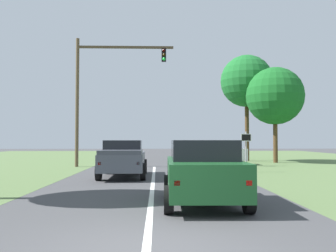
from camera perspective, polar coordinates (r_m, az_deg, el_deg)
name	(u,v)px	position (r m, az deg, el deg)	size (l,w,h in m)	color
ground_plane	(153,181)	(17.01, -2.33, -8.47)	(120.00, 120.00, 0.00)	#424244
red_suv_near	(203,170)	(10.85, 5.44, -6.84)	(2.34, 4.46, 1.86)	#194C23
pickup_truck_lead	(123,158)	(18.67, -6.92, -4.97)	(2.33, 5.40, 1.85)	#4C515B
traffic_light	(100,84)	(26.31, -10.53, 6.48)	(6.85, 0.40, 9.00)	brown
keep_moving_sign	(246,146)	(21.70, 12.04, -3.06)	(0.60, 0.09, 2.35)	gray
oak_tree_right	(275,96)	(31.56, 16.26, 4.47)	(4.73, 4.73, 7.85)	#4C351E
crossing_suv_far	(216,152)	(27.89, 7.44, -4.05)	(4.62, 2.23, 1.79)	silver
extra_tree_1	(247,81)	(33.58, 12.10, 6.79)	(4.62, 4.62, 9.40)	#4C351E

